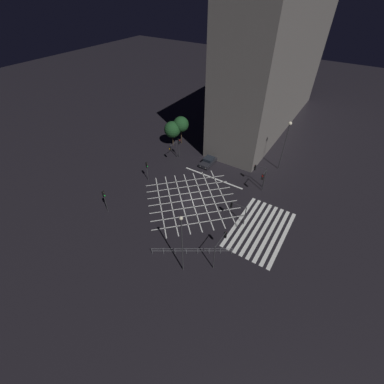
{
  "coord_description": "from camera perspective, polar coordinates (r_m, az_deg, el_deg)",
  "views": [
    {
      "loc": [
        -24.97,
        -16.12,
        27.09
      ],
      "look_at": [
        0.0,
        0.0,
        1.58
      ],
      "focal_mm": 24.0,
      "sensor_mm": 36.0,
      "label": 1
    }
  ],
  "objects": [
    {
      "name": "ground_plane",
      "position": [
        40.22,
        -0.0,
        -1.71
      ],
      "size": [
        200.0,
        200.0,
        0.0
      ],
      "primitive_type": "plane",
      "color": "black"
    },
    {
      "name": "road_markings",
      "position": [
        38.22,
        8.78,
        -5.12
      ],
      "size": [
        16.77,
        23.04,
        0.01
      ],
      "color": "silver",
      "rests_on": "ground_plane"
    },
    {
      "name": "office_building",
      "position": [
        60.78,
        18.6,
        26.14
      ],
      "size": [
        40.78,
        10.06,
        27.48
      ],
      "rotation": [
        0.0,
        0.0,
        3.14
      ],
      "color": "slate",
      "rests_on": "ground_plane"
    },
    {
      "name": "traffic_light_nw_cross",
      "position": [
        38.34,
        -18.89,
        -1.11
      ],
      "size": [
        0.36,
        0.39,
        4.07
      ],
      "rotation": [
        0.0,
        0.0,
        -1.57
      ],
      "color": "#2D2D30",
      "rests_on": "ground_plane"
    },
    {
      "name": "traffic_light_median_south",
      "position": [
        35.91,
        9.92,
        -3.63
      ],
      "size": [
        0.36,
        2.41,
        3.24
      ],
      "rotation": [
        0.0,
        0.0,
        1.57
      ],
      "color": "#2D2D30",
      "rests_on": "ground_plane"
    },
    {
      "name": "traffic_light_ne_main",
      "position": [
        47.91,
        -4.32,
        9.68
      ],
      "size": [
        2.28,
        0.36,
        3.46
      ],
      "rotation": [
        0.0,
        0.0,
        3.14
      ],
      "color": "#2D2D30",
      "rests_on": "ground_plane"
    },
    {
      "name": "traffic_light_ne_cross",
      "position": [
        48.53,
        -2.87,
        10.53
      ],
      "size": [
        0.36,
        0.39,
        3.89
      ],
      "rotation": [
        0.0,
        0.0,
        -1.57
      ],
      "color": "#2D2D30",
      "rests_on": "ground_plane"
    },
    {
      "name": "traffic_light_median_north",
      "position": [
        43.09,
        -9.97,
        5.41
      ],
      "size": [
        0.36,
        0.39,
        3.72
      ],
      "rotation": [
        0.0,
        0.0,
        -1.57
      ],
      "color": "#2D2D30",
      "rests_on": "ground_plane"
    },
    {
      "name": "traffic_light_se_main",
      "position": [
        40.84,
        15.59,
        3.04
      ],
      "size": [
        1.88,
        0.36,
        4.34
      ],
      "rotation": [
        0.0,
        0.0,
        3.14
      ],
      "color": "#2D2D30",
      "rests_on": "ground_plane"
    },
    {
      "name": "traffic_light_se_cross",
      "position": [
        42.72,
        14.69,
        4.48
      ],
      "size": [
        0.36,
        2.1,
        3.83
      ],
      "rotation": [
        0.0,
        0.0,
        1.57
      ],
      "color": "#2D2D30",
      "rests_on": "ground_plane"
    },
    {
      "name": "traffic_light_sw_main",
      "position": [
        30.68,
        6.38,
        -11.36
      ],
      "size": [
        2.88,
        0.36,
        4.11
      ],
      "color": "#2D2D30",
      "rests_on": "ground_plane"
    },
    {
      "name": "street_lamp_east",
      "position": [
        45.98,
        20.39,
        11.85
      ],
      "size": [
        0.59,
        0.59,
        9.08
      ],
      "color": "#2D2D30",
      "rests_on": "ground_plane"
    },
    {
      "name": "street_lamp_west",
      "position": [
        27.58,
        -2.26,
        -10.51
      ],
      "size": [
        0.4,
        0.4,
        9.09
      ],
      "color": "#2D2D30",
      "rests_on": "ground_plane"
    },
    {
      "name": "street_lamp_far",
      "position": [
        46.41,
        10.6,
        12.24
      ],
      "size": [
        0.47,
        0.47,
        8.21
      ],
      "color": "#2D2D30",
      "rests_on": "ground_plane"
    },
    {
      "name": "street_tree_near",
      "position": [
        52.32,
        -4.4,
        13.67
      ],
      "size": [
        3.22,
        3.22,
        5.08
      ],
      "color": "#38281C",
      "rests_on": "ground_plane"
    },
    {
      "name": "street_tree_far",
      "position": [
        52.53,
        -2.46,
        14.79
      ],
      "size": [
        3.06,
        3.06,
        5.76
      ],
      "color": "#38281C",
      "rests_on": "ground_plane"
    },
    {
      "name": "waiting_car",
      "position": [
        47.76,
        3.71,
        6.86
      ],
      "size": [
        4.15,
        1.79,
        1.31
      ],
      "rotation": [
        0.0,
        0.0,
        3.14
      ],
      "color": "black",
      "rests_on": "ground_plane"
    },
    {
      "name": "pedestrian_railing",
      "position": [
        32.87,
        -0.0,
        -12.85
      ],
      "size": [
        5.5,
        8.48,
        1.05
      ],
      "rotation": [
        0.0,
        0.0,
        -1.0
      ],
      "color": "gray",
      "rests_on": "ground_plane"
    }
  ]
}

